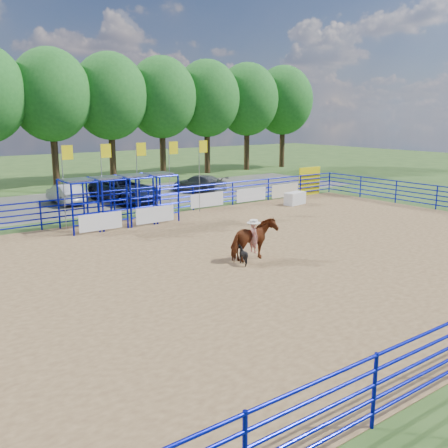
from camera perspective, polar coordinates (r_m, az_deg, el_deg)
The scene contains 12 objects.
ground at distance 20.63m, azimuth 4.57°, elevation -3.55°, with size 120.00×120.00×0.00m, color #3B5923.
arena_dirt at distance 20.63m, azimuth 4.57°, elevation -3.52°, with size 30.00×20.00×0.02m, color olive.
gravel_strip at distance 34.98m, azimuth -13.95°, elevation 2.72°, with size 40.00×10.00×0.01m, color slate.
announcer_table at distance 32.30m, azimuth 8.11°, elevation 2.92°, with size 1.48×0.69×0.79m, color silver.
horse_and_rider at distance 19.57m, azimuth 3.40°, elevation -1.69°, with size 2.01×1.00×2.24m.
calf at distance 19.18m, azimuth 2.15°, elevation -3.52°, with size 0.60×0.68×0.75m, color black.
car_b at distance 33.92m, azimuth -17.66°, elevation 3.33°, with size 1.38×3.97×1.31m, color #999CA1.
car_c at distance 33.78m, azimuth -11.28°, elevation 3.91°, with size 2.68×5.82×1.62m, color black.
car_d at distance 37.24m, azimuth -2.89°, elevation 4.64°, with size 1.79×4.41×1.28m, color slate.
perimeter_fence at distance 20.44m, azimuth 4.60°, elevation -1.53°, with size 30.10×20.10×1.50m.
chute_assembly at distance 26.64m, azimuth -11.10°, elevation 2.66°, with size 19.32×2.41×4.20m.
treeline at distance 43.04m, azimuth -19.24°, elevation 14.21°, with size 56.40×6.40×11.24m.
Camera 1 is at (-13.03, -14.97, 5.64)m, focal length 40.00 mm.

